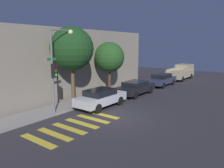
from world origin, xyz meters
The scene contains 11 objects.
ground_plane centered at (0.00, 0.00, 0.00)m, with size 60.00×60.00×0.00m, color #2D2B30.
sidewalk centered at (0.00, 4.23, 0.07)m, with size 26.00×2.06×0.14m, color gray.
building_row centered at (0.00, 8.66, 3.04)m, with size 26.00×6.00×6.08m, color gray.
crosswalk centered at (-2.56, 0.80, 0.00)m, with size 5.56×2.60×0.00m.
traffic_light_pole centered at (-1.61, 3.37, 3.66)m, with size 2.24×0.56×5.82m.
sedan_near_corner centered at (1.34, 2.10, 0.76)m, with size 4.32×1.83×1.40m.
sedan_middle centered at (6.46, 2.10, 0.73)m, with size 4.56×1.85×1.34m.
sedan_far_end centered at (12.32, 2.10, 0.75)m, with size 4.52×1.82×1.40m.
pickup_truck centered at (18.72, 2.10, 0.98)m, with size 5.65×2.05×1.95m.
tree_near_corner centered at (0.52, 4.24, 4.41)m, with size 3.33×3.33×6.10m.
tree_midblock centered at (5.18, 4.24, 3.55)m, with size 2.81×2.81×4.97m.
Camera 1 is at (-11.04, -8.27, 4.73)m, focal length 35.00 mm.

